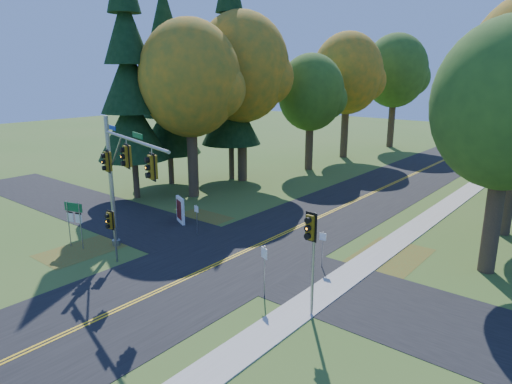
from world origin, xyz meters
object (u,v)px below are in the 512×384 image
Objects in this scene: route_sign_cluster at (74,215)px; info_kiosk at (180,210)px; traffic_mast at (121,171)px; east_signal_pole at (311,239)px.

route_sign_cluster is 1.54× the size of info_kiosk.
route_sign_cluster reaches higher than info_kiosk.
traffic_mast is 7.44m from info_kiosk.
route_sign_cluster is at bearing -170.63° from east_signal_pole.
east_signal_pole is at bearing 20.41° from traffic_mast.
traffic_mast is 2.92× the size of route_sign_cluster.
traffic_mast is 1.75× the size of east_signal_pole.
traffic_mast is at bearing -45.20° from info_kiosk.
route_sign_cluster is 7.13m from info_kiosk.
east_signal_pole is (11.47, 0.92, -1.41)m from traffic_mast.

